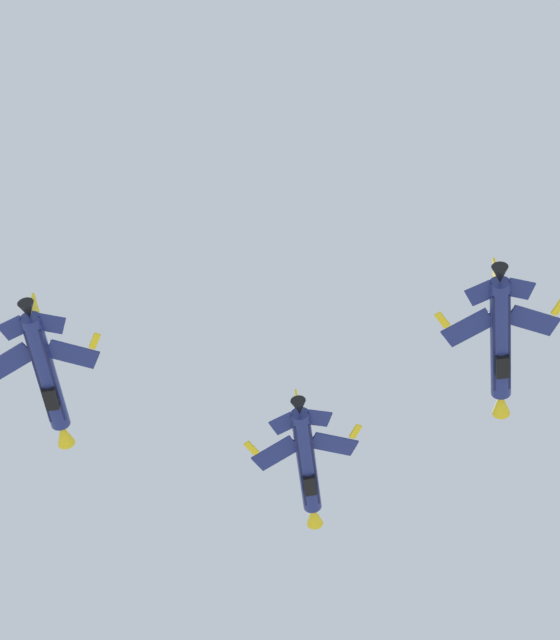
{
  "coord_description": "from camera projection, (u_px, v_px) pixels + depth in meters",
  "views": [
    {
      "loc": [
        5.7,
        -5.33,
        1.66
      ],
      "look_at": [
        36.98,
        56.99,
        86.58
      ],
      "focal_mm": 76.21,
      "sensor_mm": 36.0,
      "label": 1
    }
  ],
  "objects": [
    {
      "name": "fighter_jet_lead",
      "position": [
        307.0,
        464.0,
        123.09
      ],
      "size": [
        11.49,
        14.14,
        4.38
      ],
      "rotation": [
        0.0,
        -0.11,
        5.71
      ],
      "color": "navy"
    },
    {
      "name": "fighter_jet_right_wing",
      "position": [
        500.0,
        342.0,
        111.61
      ],
      "size": [
        11.52,
        14.14,
        4.36
      ],
      "rotation": [
        0.0,
        -0.04,
        5.71
      ],
      "color": "navy"
    },
    {
      "name": "fighter_jet_left_wing",
      "position": [
        47.0,
        375.0,
        113.88
      ],
      "size": [
        11.51,
        14.14,
        4.36
      ],
      "rotation": [
        0.0,
        -0.05,
        5.71
      ],
      "color": "navy"
    }
  ]
}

